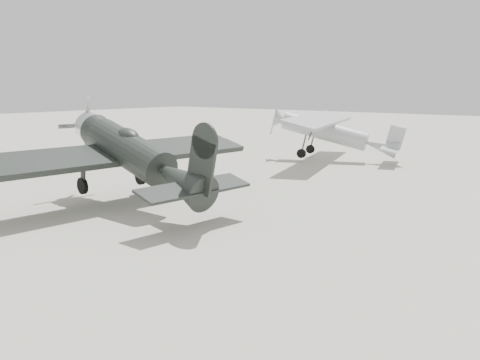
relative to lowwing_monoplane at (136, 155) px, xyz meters
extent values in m
plane|color=#AFAB9B|center=(5.12, -3.12, -2.08)|extent=(160.00, 160.00, 0.00)
cylinder|color=black|center=(-0.39, 0.05, 0.07)|extent=(4.56, 1.98, 1.40)
cone|color=black|center=(2.89, -0.39, 0.12)|extent=(2.76, 1.64, 1.30)
cylinder|color=silver|center=(-3.43, 0.46, 0.07)|extent=(1.06, 1.35, 1.24)
cone|color=silver|center=(-4.02, 0.54, 0.07)|extent=(0.42, 0.60, 0.56)
cube|color=silver|center=(-3.95, 0.53, 0.07)|extent=(0.08, 0.19, 2.61)
ellipsoid|color=black|center=(-0.59, 0.08, 0.69)|extent=(1.18, 0.82, 0.46)
cube|color=black|center=(-1.09, 0.15, -0.28)|extent=(3.70, 12.21, 0.22)
cube|color=black|center=(3.68, -0.50, 0.17)|extent=(1.66, 4.32, 0.10)
cube|color=black|center=(3.83, -0.52, 1.03)|extent=(1.21, 0.26, 1.81)
cylinder|color=black|center=(-1.67, -1.14, -1.65)|extent=(0.70, 0.25, 0.68)
cylinder|color=black|center=(-1.31, 1.54, -1.65)|extent=(0.70, 0.25, 0.68)
cylinder|color=#333333|center=(-1.67, -1.14, -0.98)|extent=(0.12, 0.12, 1.40)
cylinder|color=#333333|center=(-1.31, 1.54, -0.98)|extent=(0.12, 0.12, 1.40)
cylinder|color=black|center=(3.93, -0.53, -0.31)|extent=(0.23, 0.11, 0.22)
cylinder|color=#A0A3A6|center=(-0.05, 15.63, -0.17)|extent=(5.64, 2.59, 1.17)
cone|color=#A0A3A6|center=(3.53, 16.62, -0.17)|extent=(2.13, 1.53, 1.06)
cone|color=#A0A3A6|center=(-3.02, 14.81, -0.17)|extent=(0.91, 1.23, 1.10)
cube|color=#A0A3A6|center=(-3.43, 14.70, -0.17)|extent=(0.09, 0.16, 2.34)
cube|color=#A0A3A6|center=(-0.46, 15.51, 0.49)|extent=(5.05, 11.80, 0.19)
cube|color=#A0A3A6|center=(4.04, 16.76, -0.11)|extent=(1.88, 3.74, 0.08)
cube|color=#A0A3A6|center=(4.15, 16.78, 0.58)|extent=(0.94, 0.34, 1.38)
cylinder|color=black|center=(-0.56, 14.28, -1.78)|extent=(0.61, 0.30, 0.59)
cylinder|color=black|center=(-1.18, 16.53, -1.78)|extent=(0.61, 0.30, 0.59)
cylinder|color=#333333|center=(-0.56, 14.28, -1.17)|extent=(0.12, 0.12, 1.27)
cylinder|color=#333333|center=(-1.18, 16.53, -1.17)|extent=(0.12, 0.12, 1.27)
cylinder|color=black|center=(4.25, 16.81, -0.48)|extent=(0.20, 0.12, 0.19)
camera|label=1|loc=(14.23, -11.72, 2.54)|focal=35.00mm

